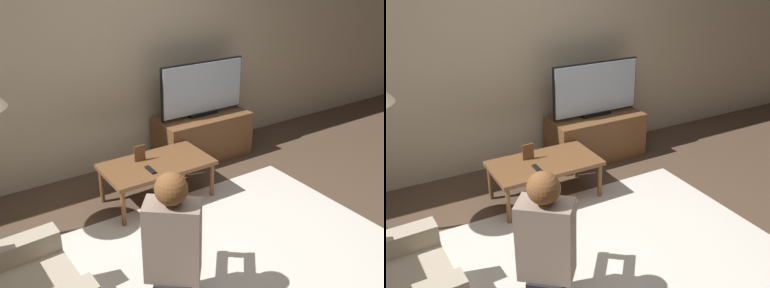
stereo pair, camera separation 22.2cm
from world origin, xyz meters
TOP-DOWN VIEW (x-y plane):
  - ground_plane at (0.00, 0.00)m, footprint 10.00×10.00m
  - wall_back at (0.00, 1.93)m, footprint 10.00×0.06m
  - rug at (0.00, 0.00)m, footprint 2.88×1.91m
  - tv_stand at (0.97, 1.58)m, footprint 1.04×0.50m
  - tv at (0.97, 1.59)m, footprint 1.02×0.08m
  - coffee_table at (0.09, 1.04)m, footprint 0.99×0.56m
  - person_kneeling at (-0.48, -0.22)m, footprint 0.71×0.80m
  - picture_frame at (-0.02, 1.16)m, footprint 0.11×0.01m
  - remote at (-0.03, 0.93)m, footprint 0.04×0.15m

SIDE VIEW (x-z plane):
  - ground_plane at x=0.00m, z-range 0.00..0.00m
  - rug at x=0.00m, z-range 0.00..0.02m
  - tv_stand at x=0.97m, z-range 0.00..0.50m
  - coffee_table at x=0.09m, z-range 0.15..0.54m
  - remote at x=-0.03m, z-range 0.38..0.40m
  - picture_frame at x=-0.02m, z-range 0.38..0.53m
  - person_kneeling at x=-0.48m, z-range 0.00..0.99m
  - tv at x=0.97m, z-range 0.51..1.10m
  - wall_back at x=0.00m, z-range 0.00..2.60m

